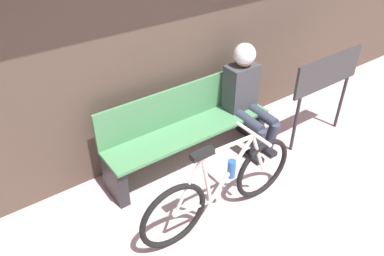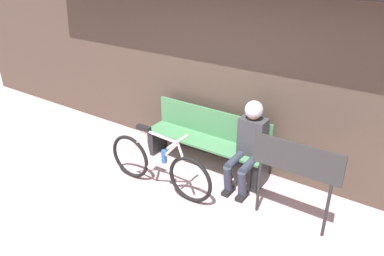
% 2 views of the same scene
% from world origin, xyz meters
% --- Properties ---
extents(park_bench_near, '(1.82, 0.42, 0.84)m').
position_xyz_m(park_bench_near, '(-0.29, 2.11, 0.40)').
color(park_bench_near, '#477F51').
rests_on(park_bench_near, ground_plane).
extents(bicycle, '(1.61, 0.40, 0.85)m').
position_xyz_m(bicycle, '(-0.51, 1.28, 0.35)').
color(bicycle, black).
rests_on(bicycle, ground_plane).
extents(person_seated, '(0.34, 0.62, 1.18)m').
position_xyz_m(person_seated, '(0.41, 2.00, 0.68)').
color(person_seated, '#2D3342').
rests_on(person_seated, ground_plane).
extents(signboard, '(0.99, 0.04, 1.03)m').
position_xyz_m(signboard, '(1.16, 1.58, 0.78)').
color(signboard, '#232326').
rests_on(signboard, ground_plane).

